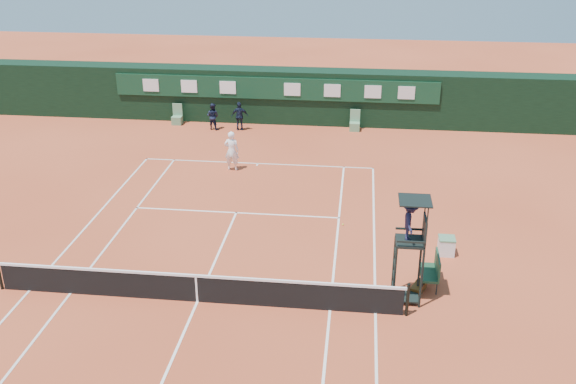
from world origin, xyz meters
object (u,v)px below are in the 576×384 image
object	(u,v)px
tennis_net	(197,288)
player_bench	(433,269)
cooler	(446,246)
player	(232,151)
umpire_chair	(411,229)

from	to	relation	value
tennis_net	player_bench	size ratio (longest dim) A/B	10.75
cooler	player	world-z (taller)	player
umpire_chair	tennis_net	bearing A→B (deg)	-172.23
player_bench	player	size ratio (longest dim) A/B	0.64
player	tennis_net	bearing A→B (deg)	97.80
tennis_net	umpire_chair	distance (m)	6.74
player_bench	cooler	world-z (taller)	player_bench
cooler	player	distance (m)	11.46
umpire_chair	cooler	xyz separation A→B (m)	(1.58, 3.08, -2.13)
tennis_net	umpire_chair	size ratio (longest dim) A/B	3.77
umpire_chair	player	world-z (taller)	umpire_chair
tennis_net	umpire_chair	xyz separation A→B (m)	(6.40, 0.87, 1.95)
tennis_net	umpire_chair	bearing A→B (deg)	7.77
cooler	tennis_net	bearing A→B (deg)	-153.62
umpire_chair	player_bench	size ratio (longest dim) A/B	2.85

